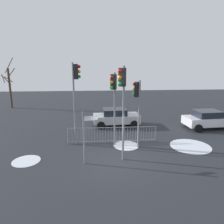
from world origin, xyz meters
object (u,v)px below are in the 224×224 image
Objects in this scene: car_silver_near at (116,117)px; traffic_light_rear_left at (76,86)px; traffic_light_foreground_right at (122,93)px; traffic_light_mid_left at (114,93)px; direction_sign_post at (85,135)px; car_white_far at (208,119)px; traffic_light_rear_right at (137,99)px; bare_tree_left at (10,86)px.

traffic_light_rear_left is at bearing -129.44° from car_silver_near.
traffic_light_mid_left is at bearing -46.26° from traffic_light_foreground_right.
direction_sign_post reaches higher than car_white_far.
traffic_light_mid_left is 8.83m from car_white_far.
traffic_light_foreground_right is 2.14m from traffic_light_mid_left.
traffic_light_foreground_right is 3.61m from traffic_light_rear_left.
traffic_light_rear_right is 7.64m from car_white_far.
traffic_light_foreground_right is at bearing -150.27° from car_white_far.
traffic_light_mid_left is (2.30, -0.45, -0.41)m from traffic_light_rear_left.
traffic_light_rear_right is at bearing -161.57° from traffic_light_mid_left.
traffic_light_rear_left is 5.66m from car_silver_near.
direction_sign_post is (-1.91, -0.18, -2.09)m from traffic_light_foreground_right.
car_silver_near is at bearing 56.60° from direction_sign_post.
traffic_light_mid_left reaches higher than car_white_far.
traffic_light_foreground_right is 1.29× the size of car_silver_near.
bare_tree_left reaches higher than traffic_light_foreground_right.
car_silver_near and car_white_far have the same top height.
bare_tree_left is (-9.42, 14.77, 1.02)m from direction_sign_post.
traffic_light_rear_left reaches higher than traffic_light_foreground_right.
traffic_light_rear_left is at bearing -53.91° from bare_tree_left.
car_silver_near is at bearing -55.91° from traffic_light_foreground_right.
traffic_light_rear_right is at bearing -157.01° from car_white_far.
traffic_light_rear_right is 17.87m from bare_tree_left.
traffic_light_rear_left is at bearing 19.75° from traffic_light_mid_left.
direction_sign_post is at bearing -57.47° from bare_tree_left.
traffic_light_foreground_right is 18.49m from bare_tree_left.
traffic_light_foreground_right is 9.63m from car_white_far.
traffic_light_mid_left is 5.04m from car_silver_near.
bare_tree_left is at bearing 96.77° from traffic_light_rear_right.
traffic_light_rear_left is 0.89× the size of bare_tree_left.
traffic_light_rear_left is 1.34× the size of car_silver_near.
car_white_far is 0.67× the size of bare_tree_left.
traffic_light_foreground_right is at bearing -160.00° from traffic_light_rear_right.
direction_sign_post is (0.65, -2.73, -2.22)m from traffic_light_rear_left.
car_white_far is at bearing -10.46° from traffic_light_rear_right.
car_silver_near is 14.35m from bare_tree_left.
traffic_light_mid_left is 1.19× the size of car_silver_near.
traffic_light_mid_left is 16.70m from bare_tree_left.
traffic_light_mid_left is at bearing -163.18° from car_white_far.
traffic_light_foreground_right reaches higher than traffic_light_mid_left.
traffic_light_foreground_right is at bearing -95.50° from car_silver_near.
traffic_light_rear_right is 3.93m from direction_sign_post.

